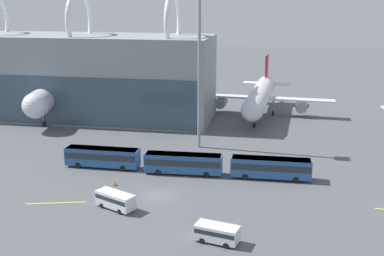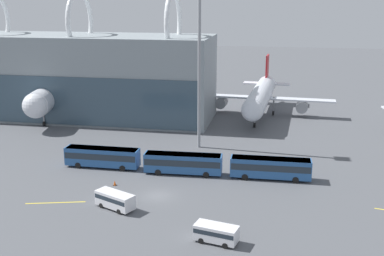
% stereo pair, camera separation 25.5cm
% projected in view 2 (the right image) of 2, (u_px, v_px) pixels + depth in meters
% --- Properties ---
extents(ground_plane, '(440.00, 440.00, 0.00)m').
position_uv_depth(ground_plane, '(157.00, 196.00, 69.45)').
color(ground_plane, '#515459').
extents(airliner_at_gate_near, '(33.87, 35.11, 15.92)m').
position_uv_depth(airliner_at_gate_near, '(56.00, 92.00, 115.73)').
color(airliner_at_gate_near, silver).
rests_on(airliner_at_gate_near, ground_plane).
extents(airliner_at_gate_far, '(34.97, 37.14, 13.02)m').
position_uv_depth(airliner_at_gate_far, '(261.00, 95.00, 115.51)').
color(airliner_at_gate_far, silver).
rests_on(airliner_at_gate_far, ground_plane).
extents(shuttle_bus_0, '(12.55, 2.75, 3.36)m').
position_uv_depth(shuttle_bus_0, '(102.00, 156.00, 80.68)').
color(shuttle_bus_0, '#285693').
rests_on(shuttle_bus_0, ground_plane).
extents(shuttle_bus_1, '(12.65, 3.21, 3.36)m').
position_uv_depth(shuttle_bus_1, '(183.00, 162.00, 77.65)').
color(shuttle_bus_1, '#285693').
rests_on(shuttle_bus_1, ground_plane).
extents(shuttle_bus_2, '(12.60, 2.95, 3.36)m').
position_uv_depth(shuttle_bus_2, '(270.00, 167.00, 75.55)').
color(shuttle_bus_2, '#285693').
rests_on(shuttle_bus_2, ground_plane).
extents(service_van_foreground, '(6.07, 4.34, 2.27)m').
position_uv_depth(service_van_foreground, '(115.00, 199.00, 65.02)').
color(service_van_foreground, silver).
rests_on(service_van_foreground, ground_plane).
extents(service_van_crossing, '(5.45, 3.22, 2.12)m').
position_uv_depth(service_van_crossing, '(216.00, 232.00, 56.07)').
color(service_van_crossing, silver).
rests_on(service_van_crossing, ground_plane).
extents(floodlight_mast, '(2.31, 2.31, 30.55)m').
position_uv_depth(floodlight_mast, '(199.00, 50.00, 87.20)').
color(floodlight_mast, gray).
rests_on(floodlight_mast, ground_plane).
extents(lane_stripe_0, '(8.03, 2.42, 0.01)m').
position_uv_depth(lane_stripe_0, '(56.00, 203.00, 67.18)').
color(lane_stripe_0, yellow).
rests_on(lane_stripe_0, ground_plane).
extents(traffic_cone_0, '(0.53, 0.53, 0.78)m').
position_uv_depth(traffic_cone_0, '(115.00, 183.00, 73.28)').
color(traffic_cone_0, black).
rests_on(traffic_cone_0, ground_plane).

